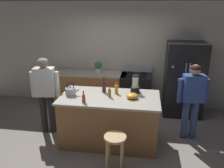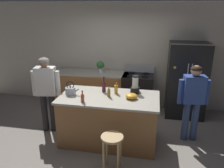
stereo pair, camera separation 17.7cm
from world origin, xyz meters
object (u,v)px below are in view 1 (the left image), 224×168
(kitchen_island, at_px, (110,119))
(refrigerator, at_px, (184,79))
(bar_stool, at_px, (115,144))
(tea_kettle, at_px, (71,91))
(bottle_wine, at_px, (104,87))
(potted_plant, at_px, (98,66))
(person_by_sink_right, at_px, (192,95))
(bottle_cooking_sauce, at_px, (84,98))
(mixing_bowl, at_px, (132,96))
(bottle_soda, at_px, (116,89))
(blender_appliance, at_px, (135,85))
(stove_range, at_px, (136,92))
(person_by_island_left, at_px, (45,89))
(bottle_vinegar, at_px, (110,93))

(kitchen_island, height_order, refrigerator, refrigerator)
(bar_stool, height_order, tea_kettle, tea_kettle)
(bottle_wine, bearing_deg, potted_plant, 106.49)
(kitchen_island, height_order, person_by_sink_right, person_by_sink_right)
(kitchen_island, height_order, bottle_wine, bottle_wine)
(refrigerator, bearing_deg, potted_plant, 178.64)
(refrigerator, relative_size, bottle_cooking_sauce, 8.33)
(kitchen_island, height_order, mixing_bowl, mixing_bowl)
(potted_plant, distance_m, bottle_soda, 1.51)
(mixing_bowl, bearing_deg, blender_appliance, 83.74)
(stove_range, distance_m, bar_stool, 2.37)
(person_by_sink_right, xyz_separation_m, blender_appliance, (-1.11, -0.05, 0.17))
(blender_appliance, bearing_deg, tea_kettle, -164.91)
(stove_range, relative_size, bar_stool, 1.81)
(refrigerator, relative_size, bottle_wine, 5.70)
(mixing_bowl, height_order, tea_kettle, tea_kettle)
(refrigerator, relative_size, mixing_bowl, 8.20)
(tea_kettle, bearing_deg, kitchen_island, 1.89)
(person_by_island_left, height_order, bottle_vinegar, person_by_island_left)
(kitchen_island, height_order, stove_range, stove_range)
(potted_plant, relative_size, blender_appliance, 0.86)
(blender_appliance, height_order, bottle_soda, blender_appliance)
(stove_range, bearing_deg, bar_stool, -94.97)
(potted_plant, bearing_deg, bottle_cooking_sauce, -86.03)
(potted_plant, distance_m, tea_kettle, 1.59)
(potted_plant, distance_m, bottle_wine, 1.39)
(kitchen_island, xyz_separation_m, bar_stool, (0.22, -0.84, 0.01))
(person_by_sink_right, height_order, blender_appliance, person_by_sink_right)
(person_by_island_left, relative_size, bar_stool, 2.58)
(stove_range, distance_m, mixing_bowl, 1.63)
(person_by_sink_right, height_order, bottle_cooking_sauce, person_by_sink_right)
(refrigerator, relative_size, stove_range, 1.58)
(bottle_vinegar, relative_size, bottle_soda, 0.92)
(person_by_sink_right, bearing_deg, bottle_wine, -175.67)
(bar_stool, height_order, bottle_vinegar, bottle_vinegar)
(potted_plant, xyz_separation_m, bottle_vinegar, (0.54, -1.56, -0.09))
(bar_stool, relative_size, mixing_bowl, 2.87)
(bottle_wine, relative_size, bottle_cooking_sauce, 1.46)
(mixing_bowl, xyz_separation_m, tea_kettle, (-1.18, -0.00, 0.03))
(person_by_sink_right, relative_size, bottle_soda, 6.07)
(refrigerator, xyz_separation_m, tea_kettle, (-2.34, -1.52, 0.14))
(person_by_sink_right, height_order, bottle_soda, person_by_sink_right)
(blender_appliance, xyz_separation_m, bottle_wine, (-0.61, -0.08, -0.03))
(refrigerator, height_order, tea_kettle, refrigerator)
(tea_kettle, bearing_deg, bottle_cooking_sauce, -42.46)
(person_by_sink_right, xyz_separation_m, potted_plant, (-2.12, 1.20, 0.19))
(refrigerator, relative_size, blender_appliance, 5.16)
(person_by_island_left, bearing_deg, bottle_soda, 1.06)
(kitchen_island, relative_size, potted_plant, 6.28)
(bar_stool, xyz_separation_m, blender_appliance, (0.24, 1.14, 0.61))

